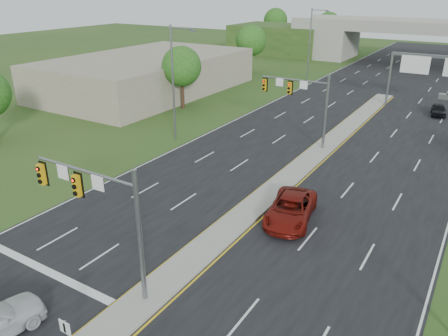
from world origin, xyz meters
name	(u,v)px	position (x,y,z in m)	size (l,w,h in m)	color
ground	(145,300)	(0.00, 0.00, 0.00)	(240.00, 240.00, 0.00)	#27491A
road	(353,123)	(0.00, 35.00, 0.01)	(24.00, 160.00, 0.02)	black
median	(315,155)	(0.00, 23.00, 0.10)	(2.00, 54.00, 0.16)	gray
lane_markings	(330,137)	(-0.60, 28.91, 0.02)	(23.72, 160.00, 0.01)	gold
signal_mast_near	(101,204)	(-2.26, -0.07, 4.73)	(6.62, 0.60, 7.00)	slate
signal_mast_far	(303,97)	(-2.26, 24.93, 4.73)	(6.62, 0.60, 7.00)	slate
keep_right_sign	(67,335)	(0.00, -4.53, 1.52)	(0.60, 0.13, 2.20)	slate
sign_gantry	(439,68)	(6.68, 44.92, 5.24)	(11.58, 0.44, 6.67)	slate
overpass	(425,46)	(0.00, 80.00, 3.55)	(80.00, 14.00, 8.10)	gray
lightpole_l_mid	(174,79)	(-13.30, 20.00, 6.10)	(2.85, 0.25, 11.00)	slate
lightpole_l_far	(311,41)	(-13.30, 55.00, 6.10)	(2.85, 0.25, 11.00)	slate
tree_l_near	(182,66)	(-20.00, 30.00, 5.18)	(4.80, 4.80, 7.60)	#382316
tree_l_mid	(251,41)	(-24.00, 55.00, 5.51)	(5.20, 5.20, 8.12)	#382316
tree_back_a	(276,20)	(-38.00, 94.00, 5.84)	(6.00, 6.00, 8.85)	#382316
tree_back_b	(328,24)	(-24.00, 94.00, 5.51)	(5.60, 5.60, 8.32)	#382316
commercial_building	(147,74)	(-30.00, 35.00, 2.50)	(18.00, 30.00, 5.00)	gray
car_far_a	(291,209)	(2.83, 11.07, 0.83)	(2.68, 5.82, 1.62)	maroon
car_far_c	(439,110)	(7.62, 43.27, 0.68)	(1.55, 3.86, 1.32)	black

